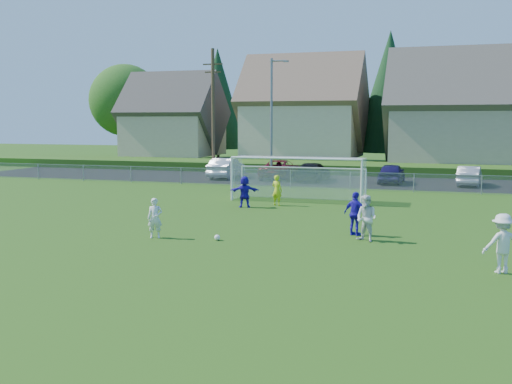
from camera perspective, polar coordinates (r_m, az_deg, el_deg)
ground at (r=18.95m, az=-7.36°, el=-6.97°), size 160.00×160.00×0.00m
asphalt_lot at (r=45.08m, az=7.49°, el=1.06°), size 60.00×60.00×0.00m
grass_embankment at (r=52.42m, az=8.94°, el=2.27°), size 70.00×6.00×0.80m
soccer_ball at (r=22.68m, az=-3.72°, el=-4.35°), size 0.22×0.22×0.22m
player_white_a at (r=23.33m, az=-9.60°, el=-2.46°), size 0.66×0.56×1.54m
player_white_b at (r=22.69m, az=10.47°, el=-2.48°), size 1.06×0.99×1.75m
player_white_c at (r=19.16m, az=22.40°, el=-4.56°), size 1.31×1.02×1.78m
player_blue_a at (r=23.80m, az=9.46°, el=-2.05°), size 1.10×0.79×1.73m
player_blue_b at (r=31.09m, az=-1.09°, el=0.03°), size 1.59×0.95×1.64m
goalkeeper at (r=31.77m, az=2.01°, el=0.17°), size 0.68×0.55×1.63m
car_b at (r=47.00m, az=-2.85°, el=2.30°), size 1.83×4.84×1.58m
car_c at (r=46.17m, az=2.33°, el=2.16°), size 2.69×5.44×1.48m
car_d at (r=44.78m, az=5.42°, el=1.92°), size 2.03×4.78×1.38m
car_e at (r=44.09m, az=12.78°, el=1.75°), size 1.74×4.25×1.44m
car_f at (r=44.04m, az=19.65°, el=1.46°), size 1.83×4.26×1.37m
soccer_goal at (r=33.76m, az=4.12°, el=1.93°), size 7.42×1.90×2.50m
chainlink_fence at (r=39.64m, az=6.11°, el=1.19°), size 52.06×0.06×1.20m
streetlight at (r=44.40m, az=1.54°, el=7.27°), size 1.38×0.18×9.00m
utility_pole at (r=46.98m, az=-4.10°, el=7.61°), size 1.60×0.26×10.00m
houses_row at (r=59.49m, az=12.07°, el=9.42°), size 53.90×11.45×13.27m
tree_row at (r=65.80m, az=11.78°, el=8.79°), size 65.98×12.36×13.80m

